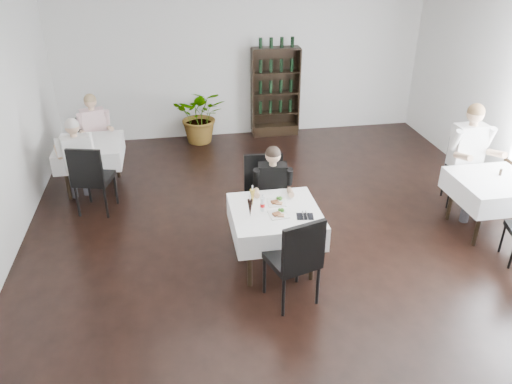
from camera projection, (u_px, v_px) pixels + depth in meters
room_shell at (303, 151)px, 5.52m from camera, size 9.00×9.00×9.00m
wine_shelf at (275, 93)px, 9.67m from camera, size 0.90×0.28×1.75m
main_table at (275, 221)px, 5.89m from camera, size 1.03×1.03×0.77m
left_table at (90, 152)px, 7.70m from camera, size 0.98×0.98×0.77m
right_table at (492, 189)px, 6.60m from camera, size 0.98×0.98×0.77m
potted_tree at (201, 115)px, 9.47m from camera, size 1.11×1.01×1.06m
main_chair_far at (265, 192)px, 6.51m from camera, size 0.52×0.53×1.11m
main_chair_near at (296, 256)px, 5.25m from camera, size 0.62×0.62×1.09m
left_chair_far at (92, 142)px, 8.30m from camera, size 0.45×0.45×0.93m
left_chair_near at (91, 176)px, 7.01m from camera, size 0.59×0.59×1.05m
right_chair_far at (462, 167)px, 7.38m from camera, size 0.55×0.55×0.97m
diner_main at (273, 189)px, 6.31m from camera, size 0.53×0.55×1.32m
diner_left_far at (95, 129)px, 8.12m from camera, size 0.57×0.60×1.36m
diner_left_near at (76, 155)px, 7.18m from camera, size 0.59×0.62×1.37m
diner_right_far at (471, 152)px, 6.93m from camera, size 0.61×0.61×1.60m
plate_far at (277, 202)px, 5.96m from camera, size 0.23×0.23×0.07m
plate_near at (279, 214)px, 5.71m from camera, size 0.23×0.23×0.07m
pilsner_dark at (250, 208)px, 5.63m from camera, size 0.06×0.06×0.27m
pilsner_lager at (252, 198)px, 5.85m from camera, size 0.06×0.06×0.27m
coke_bottle at (263, 204)px, 5.76m from camera, size 0.06×0.06×0.22m
napkin_cutlery at (305, 216)px, 5.68m from camera, size 0.21×0.21×0.02m
pepper_mill at (501, 172)px, 6.61m from camera, size 0.05×0.05×0.09m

